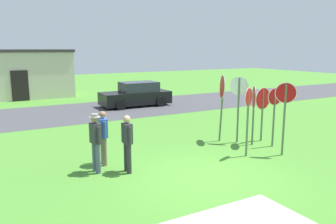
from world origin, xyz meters
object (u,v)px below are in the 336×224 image
(parked_car_on_street, at_px, (136,95))
(stop_sign_rear_right, at_px, (274,108))
(person_in_dark_shirt, at_px, (103,135))
(person_near_signs, at_px, (127,141))
(stop_sign_center_cluster, at_px, (239,98))
(stop_sign_rear_left, at_px, (254,104))
(stop_sign_tallest, at_px, (248,111))
(stop_sign_low_front, at_px, (222,95))
(stop_sign_leaning_left, at_px, (285,107))
(person_on_left, at_px, (96,140))
(stop_sign_far_back, at_px, (263,104))

(parked_car_on_street, relative_size, stop_sign_rear_right, 1.99)
(person_in_dark_shirt, xyz_separation_m, person_near_signs, (0.38, -0.99, 0.00))
(stop_sign_center_cluster, distance_m, stop_sign_rear_left, 0.62)
(stop_sign_center_cluster, bearing_deg, stop_sign_rear_left, -64.03)
(parked_car_on_street, distance_m, stop_sign_tallest, 11.10)
(stop_sign_low_front, xyz_separation_m, person_near_signs, (-4.49, -1.37, -0.85))
(stop_sign_leaning_left, bearing_deg, stop_sign_center_cluster, 97.53)
(stop_sign_leaning_left, relative_size, stop_sign_rear_right, 1.14)
(parked_car_on_street, height_order, stop_sign_leaning_left, stop_sign_leaning_left)
(person_in_dark_shirt, height_order, person_near_signs, same)
(person_on_left, bearing_deg, stop_sign_leaning_left, -14.40)
(stop_sign_low_front, relative_size, stop_sign_rear_right, 1.19)
(stop_sign_low_front, relative_size, stop_sign_rear_left, 1.16)
(stop_sign_rear_left, bearing_deg, stop_sign_low_front, 124.58)
(stop_sign_leaning_left, distance_m, person_near_signs, 5.34)
(stop_sign_center_cluster, relative_size, person_on_left, 1.45)
(stop_sign_tallest, bearing_deg, person_in_dark_shirt, 160.79)
(stop_sign_leaning_left, height_order, person_near_signs, stop_sign_leaning_left)
(stop_sign_low_front, height_order, stop_sign_leaning_left, stop_sign_low_front)
(stop_sign_center_cluster, bearing_deg, stop_sign_tallest, -120.68)
(stop_sign_tallest, height_order, person_in_dark_shirt, stop_sign_tallest)
(stop_sign_rear_right, distance_m, person_near_signs, 5.71)
(stop_sign_tallest, xyz_separation_m, person_on_left, (-4.84, 1.01, -0.56))
(stop_sign_low_front, bearing_deg, person_near_signs, -163.08)
(stop_sign_tallest, relative_size, person_in_dark_shirt, 1.37)
(stop_sign_rear_right, bearing_deg, stop_sign_low_front, 128.10)
(stop_sign_low_front, distance_m, stop_sign_rear_left, 1.24)
(parked_car_on_street, xyz_separation_m, stop_sign_rear_left, (0.20, -10.11, 0.85))
(stop_sign_center_cluster, height_order, stop_sign_rear_right, stop_sign_center_cluster)
(stop_sign_rear_left, bearing_deg, stop_sign_center_cluster, 115.97)
(stop_sign_rear_left, relative_size, stop_sign_leaning_left, 0.90)
(stop_sign_leaning_left, bearing_deg, stop_sign_low_front, 105.76)
(parked_car_on_street, height_order, person_near_signs, person_near_signs)
(stop_sign_center_cluster, xyz_separation_m, person_on_left, (-5.70, -0.45, -0.72))
(stop_sign_center_cluster, height_order, stop_sign_far_back, stop_sign_center_cluster)
(person_near_signs, distance_m, person_on_left, 0.91)
(stop_sign_rear_left, bearing_deg, person_near_signs, -175.99)
(stop_sign_leaning_left, relative_size, person_on_left, 1.42)
(parked_car_on_street, distance_m, person_near_signs, 11.60)
(stop_sign_tallest, height_order, person_near_signs, stop_sign_tallest)
(stop_sign_center_cluster, relative_size, stop_sign_far_back, 1.20)
(stop_sign_rear_left, height_order, stop_sign_rear_right, stop_sign_rear_left)
(stop_sign_low_front, relative_size, person_near_signs, 1.53)
(stop_sign_leaning_left, distance_m, stop_sign_far_back, 1.84)
(person_in_dark_shirt, bearing_deg, stop_sign_far_back, -3.53)
(stop_sign_low_front, distance_m, person_near_signs, 4.77)
(stop_sign_rear_left, distance_m, person_near_signs, 5.22)
(stop_sign_low_front, distance_m, person_in_dark_shirt, 4.96)
(stop_sign_low_front, height_order, person_in_dark_shirt, stop_sign_low_front)
(person_in_dark_shirt, bearing_deg, stop_sign_rear_right, -10.75)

